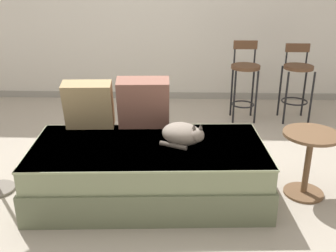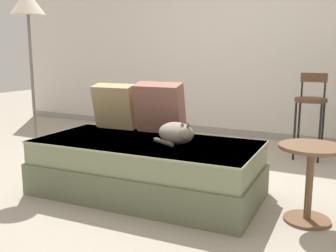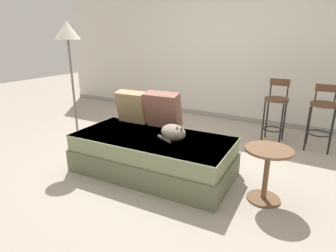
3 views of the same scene
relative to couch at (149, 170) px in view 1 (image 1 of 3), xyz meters
name	(u,v)px [view 1 (image 1 of 3)]	position (x,y,z in m)	size (l,w,h in m)	color
ground_plane	(153,172)	(0.00, 0.40, -0.23)	(16.00, 16.00, 0.00)	#A89E8E
wall_back_panel	(163,3)	(0.00, 2.65, 1.07)	(8.00, 0.10, 2.60)	silver
wall_baseboard_trim	(163,95)	(0.00, 2.60, -0.18)	(8.00, 0.02, 0.09)	gray
couch	(149,170)	(0.00, 0.00, 0.00)	(1.88, 0.98, 0.45)	#636B50
throw_pillow_corner	(89,105)	(-0.52, 0.32, 0.43)	(0.41, 0.24, 0.42)	tan
throw_pillow_middle	(143,103)	(-0.06, 0.34, 0.45)	(0.44, 0.27, 0.45)	#936051
cat	(183,134)	(0.27, 0.02, 0.31)	(0.39, 0.35, 0.20)	gray
bar_stool_near_window	(245,75)	(1.01, 1.80, 0.32)	(0.34, 0.34, 0.94)	black
bar_stool_by_doorway	(297,77)	(1.62, 1.80, 0.31)	(0.34, 0.34, 0.91)	black
side_table	(309,155)	(1.27, 0.06, 0.12)	(0.44, 0.44, 0.54)	brown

